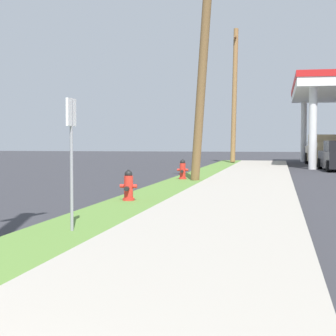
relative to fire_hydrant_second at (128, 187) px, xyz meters
name	(u,v)px	position (x,y,z in m)	size (l,w,h in m)	color
fire_hydrant_second	(128,187)	(0.00, 0.00, 0.00)	(0.42, 0.38, 0.74)	red
fire_hydrant_third	(183,170)	(0.00, 7.89, 0.00)	(0.42, 0.37, 0.74)	red
utility_pole_midground	(203,59)	(0.87, 7.12, 4.06)	(1.44, 1.30, 8.61)	brown
utility_pole_background	(234,93)	(0.58, 25.38, 4.30)	(0.41, 2.28, 9.09)	olive
street_sign_post	(71,136)	(0.32, -4.68, 1.19)	(0.05, 0.36, 2.12)	gray
car_navy_by_near_pump	(325,153)	(6.71, 28.26, 0.28)	(2.18, 4.60, 1.57)	navy
truck_white_at_forecourt	(322,149)	(6.81, 32.01, 0.47)	(2.39, 5.50, 1.97)	white
truck_tan_on_apron	(326,151)	(6.54, 24.59, 0.47)	(2.53, 5.54, 1.97)	tan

